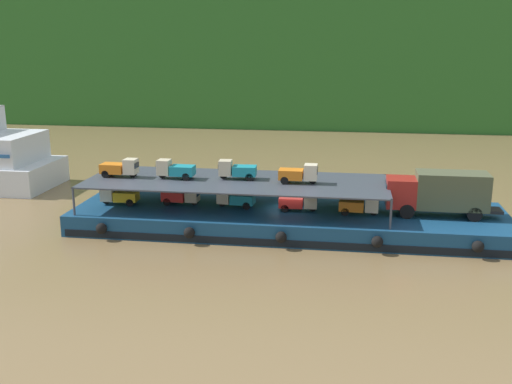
{
  "coord_description": "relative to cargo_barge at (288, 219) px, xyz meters",
  "views": [
    {
      "loc": [
        3.99,
        -41.61,
        13.41
      ],
      "look_at": [
        -2.33,
        0.0,
        2.7
      ],
      "focal_mm": 42.19,
      "sensor_mm": 36.0,
      "label": 1
    }
  ],
  "objects": [
    {
      "name": "mini_truck_upper_bow",
      "position": [
        0.76,
        -0.1,
        3.44
      ],
      "size": [
        2.74,
        1.21,
        1.38
      ],
      "color": "orange",
      "rests_on": "cargo_rack"
    },
    {
      "name": "mini_truck_upper_stern",
      "position": [
        -12.5,
        -0.07,
        3.44
      ],
      "size": [
        2.77,
        1.25,
        1.38
      ],
      "color": "orange",
      "rests_on": "cargo_rack"
    },
    {
      "name": "mini_truck_lower_mid",
      "position": [
        -3.88,
        0.08,
        1.44
      ],
      "size": [
        2.8,
        1.3,
        1.38
      ],
      "color": "teal",
      "rests_on": "cargo_barge"
    },
    {
      "name": "hillside_far_bank",
      "position": [
        0.0,
        67.09,
        18.45
      ],
      "size": [
        124.78,
        38.97,
        34.09
      ],
      "color": "#286023",
      "rests_on": "ground"
    },
    {
      "name": "mini_truck_lower_fore",
      "position": [
        0.81,
        -0.22,
        1.44
      ],
      "size": [
        2.76,
        1.24,
        1.38
      ],
      "color": "red",
      "rests_on": "cargo_barge"
    },
    {
      "name": "mini_truck_lower_stern",
      "position": [
        -12.55,
        -0.47,
        1.44
      ],
      "size": [
        2.79,
        1.29,
        1.38
      ],
      "color": "gold",
      "rests_on": "cargo_barge"
    },
    {
      "name": "mini_truck_upper_mid",
      "position": [
        -8.31,
        -0.02,
        3.44
      ],
      "size": [
        2.76,
        1.24,
        1.38
      ],
      "color": "teal",
      "rests_on": "cargo_rack"
    },
    {
      "name": "mini_truck_upper_fore",
      "position": [
        -3.82,
        0.52,
        3.44
      ],
      "size": [
        2.8,
        1.3,
        1.38
      ],
      "color": "teal",
      "rests_on": "cargo_rack"
    },
    {
      "name": "mini_truck_lower_bow",
      "position": [
        5.08,
        -0.51,
        1.44
      ],
      "size": [
        2.8,
        1.3,
        1.38
      ],
      "color": "orange",
      "rests_on": "cargo_barge"
    },
    {
      "name": "cargo_rack",
      "position": [
        -3.8,
        0.03,
        2.69
      ],
      "size": [
        21.75,
        7.58,
        2.0
      ],
      "color": "#383D47",
      "rests_on": "cargo_barge"
    },
    {
      "name": "covered_lorry",
      "position": [
        10.49,
        -0.04,
        2.44
      ],
      "size": [
        7.87,
        2.32,
        3.1
      ],
      "color": "maroon",
      "rests_on": "cargo_barge"
    },
    {
      "name": "cargo_barge",
      "position": [
        0.0,
        0.0,
        0.0
      ],
      "size": [
        30.95,
        8.98,
        1.5
      ],
      "color": "navy",
      "rests_on": "ground"
    },
    {
      "name": "ground_plane",
      "position": [
        0.0,
        0.03,
        -0.75
      ],
      "size": [
        400.0,
        400.0,
        0.0
      ],
      "primitive_type": "plane",
      "color": "brown"
    },
    {
      "name": "mini_truck_lower_aft",
      "position": [
        -7.94,
        0.19,
        1.44
      ],
      "size": [
        2.79,
        1.28,
        1.38
      ],
      "color": "red",
      "rests_on": "cargo_barge"
    }
  ]
}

